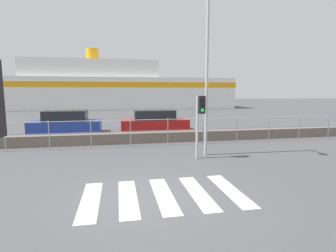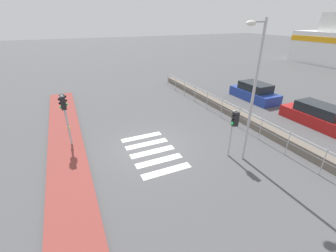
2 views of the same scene
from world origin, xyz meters
name	(u,v)px [view 1 (image 1 of 2)]	position (x,y,z in m)	size (l,w,h in m)	color
ground_plane	(143,196)	(0.00, 0.00, 0.00)	(160.00, 160.00, 0.00)	#4C4C4F
crosswalk	(164,195)	(0.53, 0.00, 0.00)	(4.05, 2.40, 0.01)	silver
seawall	(130,138)	(0.00, 6.96, 0.26)	(24.11, 0.55, 0.53)	#6B6056
harbor_fence	(130,129)	(0.00, 6.08, 0.87)	(21.74, 0.04, 1.34)	#B2B2B5
traffic_light_far	(200,113)	(2.55, 3.37, 1.80)	(0.34, 0.32, 2.45)	#B2B2B5
streetlamp	(209,58)	(2.97, 3.71, 3.91)	(0.32, 0.99, 6.36)	#B2B2B5
ferry_boat	(115,89)	(-0.81, 35.05, 3.01)	(33.83, 8.56, 8.90)	white
parked_car_blue	(66,123)	(-3.78, 11.00, 0.61)	(4.23, 1.88, 1.44)	#233D9E
parked_car_red	(154,122)	(1.84, 11.00, 0.59)	(4.46, 1.71, 1.39)	#B21919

